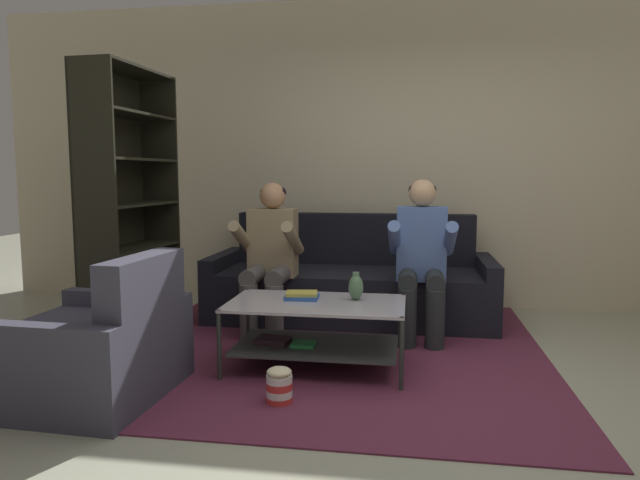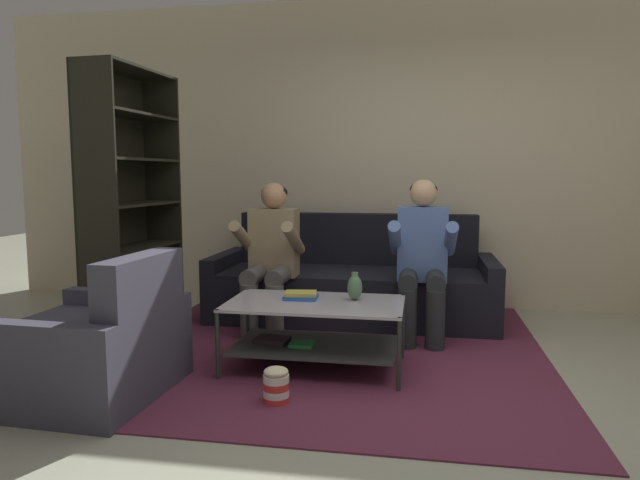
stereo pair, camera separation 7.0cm
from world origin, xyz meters
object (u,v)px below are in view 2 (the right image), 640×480
vase (355,287)px  bookshelf (126,229)px  coffee_table (313,324)px  couch (353,285)px  book_stack (301,295)px  popcorn_tub (276,385)px  person_seated_left (271,251)px  person_seated_right (422,253)px  armchair (94,349)px

vase → bookshelf: bookshelf is taller
coffee_table → vase: vase is taller
couch → book_stack: 1.33m
bookshelf → couch: bearing=25.7°
vase → popcorn_tub: size_ratio=0.89×
couch → bookshelf: 1.96m
person_seated_left → person_seated_right: person_seated_right is taller
person_seated_right → book_stack: 1.11m
vase → popcorn_tub: 0.89m
couch → popcorn_tub: (-0.19, -1.96, -0.19)m
armchair → book_stack: bearing=34.9°
coffee_table → popcorn_tub: bearing=-99.4°
bookshelf → popcorn_tub: bookshelf is taller
person_seated_right → coffee_table: person_seated_right is taller
person_seated_left → book_stack: bearing=-61.7°
book_stack → popcorn_tub: 0.76m
bookshelf → popcorn_tub: size_ratio=10.01×
couch → book_stack: size_ratio=10.86×
coffee_table → armchair: bearing=-150.1°
bookshelf → person_seated_left: bearing=13.4°
coffee_table → armchair: armchair is taller
vase → couch: bearing=97.3°
person_seated_left → bookshelf: bearing=-166.6°
person_seated_left → popcorn_tub: size_ratio=5.81×
popcorn_tub → armchair: bearing=-176.2°
armchair → person_seated_left: bearing=66.5°
coffee_table → vase: 0.36m
bookshelf → person_seated_right: bearing=6.6°
armchair → popcorn_tub: 1.06m
bookshelf → armchair: size_ratio=2.14×
person_seated_left → vase: bearing=-43.5°
person_seated_right → armchair: (-1.84, -1.48, -0.39)m
person_seated_left → vase: size_ratio=6.53×
vase → armchair: 1.62m
coffee_table → popcorn_tub: (-0.10, -0.59, -0.19)m
book_stack → armchair: (-1.05, -0.73, -0.20)m
person_seated_left → armchair: 1.66m
popcorn_tub → vase: bearing=62.9°
vase → bookshelf: 1.94m
coffee_table → bookshelf: bearing=160.6°
coffee_table → person_seated_right: bearing=50.1°
couch → person_seated_right: (0.60, -0.55, 0.37)m
couch → coffee_table: (-0.09, -1.37, 0.00)m
book_stack → bookshelf: size_ratio=0.11×
person_seated_right → popcorn_tub: bearing=-119.1°
armchair → couch: bearing=58.6°
vase → coffee_table: bearing=-158.2°
armchair → popcorn_tub: size_ratio=4.69×
popcorn_tub → bookshelf: bearing=142.5°
bookshelf → coffee_table: bearing=-19.4°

